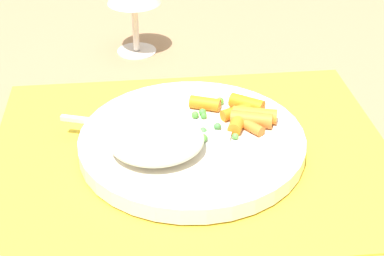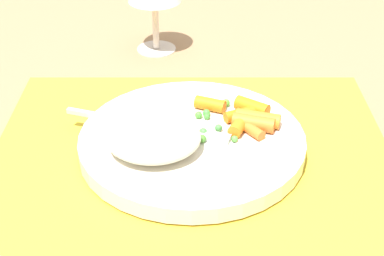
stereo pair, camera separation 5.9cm
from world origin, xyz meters
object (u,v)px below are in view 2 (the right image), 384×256
(carrot_portion, at_px, (245,117))
(fork, at_px, (162,128))
(plate, at_px, (192,142))
(rice_mound, at_px, (154,138))

(carrot_portion, relative_size, fork, 0.52)
(plate, relative_size, carrot_portion, 2.54)
(plate, distance_m, rice_mound, 0.06)
(plate, height_order, carrot_portion, carrot_portion)
(carrot_portion, bearing_deg, fork, -170.78)
(fork, bearing_deg, plate, -18.53)
(plate, height_order, rice_mound, rice_mound)
(rice_mound, xyz_separation_m, fork, (0.01, 0.04, -0.01))
(plate, xyz_separation_m, carrot_portion, (0.06, 0.03, 0.02))
(plate, bearing_deg, carrot_portion, 23.39)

